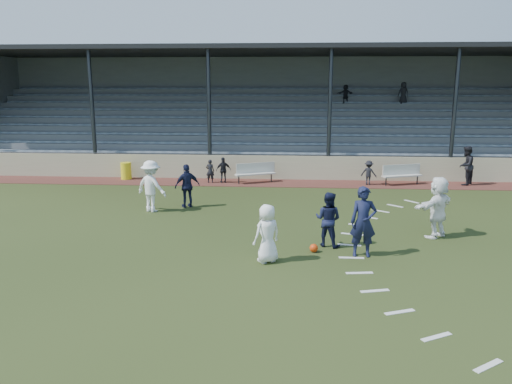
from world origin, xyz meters
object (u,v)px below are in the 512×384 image
player_navy_lead (363,222)px  official (466,166)px  bench_right (402,173)px  player_white_lead (267,234)px  bench_left (255,171)px  trash_bin (126,171)px  football (314,248)px

player_navy_lead → official: player_navy_lead is taller
player_navy_lead → bench_right: bearing=74.0°
player_white_lead → official: bearing=-164.9°
bench_right → player_white_lead: (-5.93, -11.05, 0.22)m
bench_left → bench_right: same height
trash_bin → player_white_lead: bearing=-56.1°
trash_bin → football: (9.01, -10.55, -0.32)m
bench_right → football: 11.18m
bench_left → player_white_lead: (1.10, -11.06, 0.22)m
bench_right → football: bearing=-134.5°
player_white_lead → official: official is taller
trash_bin → football: trash_bin is taller
football → player_navy_lead: (1.34, -0.23, 0.87)m
bench_right → official: 3.02m
bench_right → player_white_lead: size_ratio=1.25×
player_white_lead → football: bearing=178.0°
trash_bin → player_navy_lead: 14.95m
player_navy_lead → bench_left: bearing=111.4°
bench_left → trash_bin: size_ratio=2.35×
trash_bin → official: bearing=-1.1°
trash_bin → football: bearing=-49.5°
bench_left → player_navy_lead: player_navy_lead is taller
player_white_lead → bench_left: bearing=-120.4°
bench_right → player_navy_lead: player_navy_lead is taller
bench_left → football: bearing=-101.6°
player_navy_lead → official: size_ratio=1.07×
bench_right → player_navy_lead: 10.91m
bench_right → player_navy_lead: bearing=-127.6°
bench_right → player_white_lead: 12.55m
trash_bin → bench_right: bearing=-1.6°
football → trash_bin: bearing=130.5°
player_navy_lead → trash_bin: bearing=135.4°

